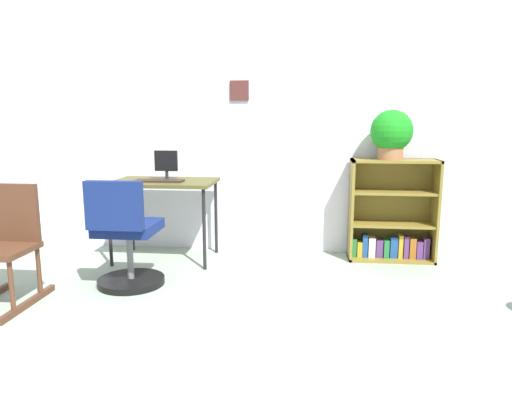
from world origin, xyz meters
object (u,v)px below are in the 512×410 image
(bookshelf_low, at_px, (392,216))
(potted_plant_on_shelf, at_px, (391,133))
(keyboard, at_px, (159,181))
(office_chair, at_px, (126,242))
(monitor, at_px, (166,167))
(desk, at_px, (164,187))
(rocking_chair, at_px, (5,243))

(bookshelf_low, height_order, potted_plant_on_shelf, potted_plant_on_shelf)
(keyboard, relative_size, office_chair, 0.50)
(monitor, bearing_deg, office_chair, -96.25)
(desk, xyz_separation_m, bookshelf_low, (2.08, 0.26, -0.27))
(monitor, xyz_separation_m, keyboard, (-0.02, -0.15, -0.11))
(rocking_chair, distance_m, potted_plant_on_shelf, 3.22)
(keyboard, relative_size, potted_plant_on_shelf, 0.98)
(monitor, relative_size, bookshelf_low, 0.29)
(potted_plant_on_shelf, bearing_deg, bookshelf_low, 48.26)
(desk, height_order, keyboard, keyboard)
(monitor, height_order, office_chair, monitor)
(keyboard, distance_m, office_chair, 0.77)
(rocking_chair, bearing_deg, office_chair, 26.93)
(monitor, xyz_separation_m, rocking_chair, (-0.82, -1.18, -0.43))
(monitor, height_order, keyboard, monitor)
(desk, bearing_deg, potted_plant_on_shelf, 5.69)
(monitor, relative_size, keyboard, 0.62)
(potted_plant_on_shelf, bearing_deg, rocking_chair, -154.94)
(keyboard, distance_m, potted_plant_on_shelf, 2.10)
(monitor, relative_size, office_chair, 0.31)
(office_chair, bearing_deg, monitor, 83.75)
(office_chair, height_order, rocking_chair, office_chair)
(keyboard, height_order, bookshelf_low, bookshelf_low)
(rocking_chair, bearing_deg, bookshelf_low, 25.59)
(desk, height_order, bookshelf_low, bookshelf_low)
(rocking_chair, bearing_deg, keyboard, 52.41)
(rocking_chair, xyz_separation_m, potted_plant_on_shelf, (2.84, 1.33, 0.74))
(office_chair, bearing_deg, desk, 84.09)
(keyboard, xyz_separation_m, office_chair, (-0.06, -0.66, -0.38))
(keyboard, bearing_deg, potted_plant_on_shelf, 8.16)
(rocking_chair, bearing_deg, monitor, 55.18)
(desk, distance_m, bookshelf_low, 2.11)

